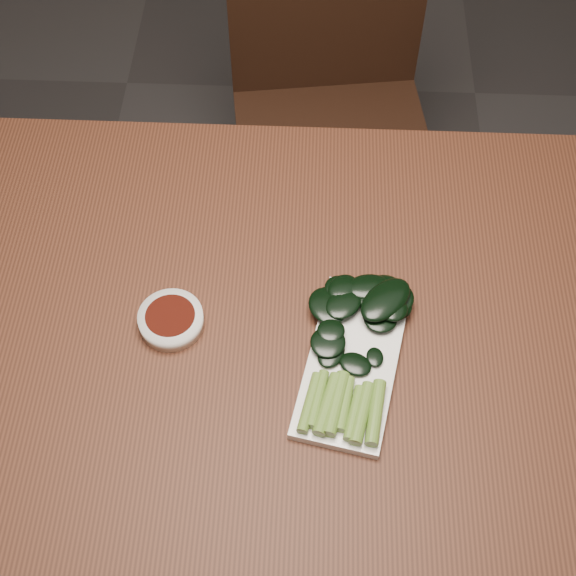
{
  "coord_description": "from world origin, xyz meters",
  "views": [
    {
      "loc": [
        0.04,
        -0.62,
        1.76
      ],
      "look_at": [
        0.02,
        0.05,
        0.76
      ],
      "focal_mm": 50.0,
      "sensor_mm": 36.0,
      "label": 1
    }
  ],
  "objects_px": {
    "serving_plate": "(352,362)",
    "gai_lan": "(360,330)",
    "sauce_bowl": "(171,320)",
    "chair_far": "(331,106)",
    "table": "(277,343)"
  },
  "relations": [
    {
      "from": "sauce_bowl",
      "to": "serving_plate",
      "type": "relative_size",
      "value": 0.33
    },
    {
      "from": "chair_far",
      "to": "serving_plate",
      "type": "height_order",
      "value": "chair_far"
    },
    {
      "from": "chair_far",
      "to": "serving_plate",
      "type": "bearing_deg",
      "value": -96.03
    },
    {
      "from": "serving_plate",
      "to": "gai_lan",
      "type": "distance_m",
      "value": 0.05
    },
    {
      "from": "table",
      "to": "chair_far",
      "type": "distance_m",
      "value": 0.76
    },
    {
      "from": "table",
      "to": "gai_lan",
      "type": "bearing_deg",
      "value": -13.47
    },
    {
      "from": "gai_lan",
      "to": "table",
      "type": "bearing_deg",
      "value": 166.53
    },
    {
      "from": "table",
      "to": "serving_plate",
      "type": "xyz_separation_m",
      "value": [
        0.11,
        -0.07,
        0.08
      ]
    },
    {
      "from": "table",
      "to": "chair_far",
      "type": "xyz_separation_m",
      "value": [
        0.08,
        0.73,
        -0.19
      ]
    },
    {
      "from": "sauce_bowl",
      "to": "gai_lan",
      "type": "bearing_deg",
      "value": -2.75
    },
    {
      "from": "serving_plate",
      "to": "gai_lan",
      "type": "height_order",
      "value": "gai_lan"
    },
    {
      "from": "sauce_bowl",
      "to": "chair_far",
      "type": "bearing_deg",
      "value": 72.5
    },
    {
      "from": "chair_far",
      "to": "sauce_bowl",
      "type": "xyz_separation_m",
      "value": [
        -0.24,
        -0.75,
        0.28
      ]
    },
    {
      "from": "table",
      "to": "sauce_bowl",
      "type": "xyz_separation_m",
      "value": [
        -0.15,
        -0.02,
        0.09
      ]
    },
    {
      "from": "table",
      "to": "sauce_bowl",
      "type": "bearing_deg",
      "value": -173.97
    }
  ]
}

